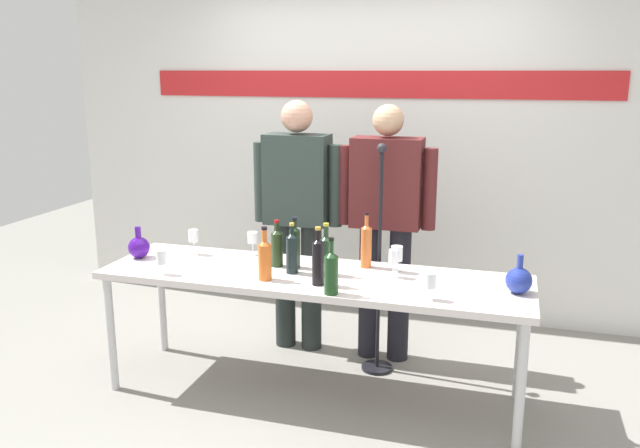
{
  "coord_description": "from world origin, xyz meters",
  "views": [
    {
      "loc": [
        1.06,
        -3.36,
        1.9
      ],
      "look_at": [
        0.0,
        0.15,
        1.02
      ],
      "focal_mm": 35.97,
      "sensor_mm": 36.0,
      "label": 1
    }
  ],
  "objects_px": {
    "wine_bottle_6": "(295,246)",
    "presenter_right": "(386,216)",
    "decanter_blue_right": "(519,280)",
    "wine_glass_right_0": "(393,258)",
    "presenter_left": "(298,210)",
    "wine_glass_left_1": "(162,258)",
    "wine_bottle_0": "(366,244)",
    "decanter_blue_left": "(139,247)",
    "wine_glass_left_2": "(193,236)",
    "wine_bottle_2": "(265,258)",
    "wine_glass_right_1": "(430,281)",
    "wine_bottle_7": "(326,253)",
    "display_table": "(313,283)",
    "microphone_stand": "(378,298)",
    "wine_bottle_4": "(318,260)",
    "wine_glass_left_0": "(253,238)",
    "wine_glass_right_2": "(397,254)",
    "wine_bottle_5": "(277,246)",
    "wine_bottle_1": "(292,252)",
    "wine_bottle_3": "(331,271)"
  },
  "relations": [
    {
      "from": "wine_bottle_7",
      "to": "wine_glass_right_0",
      "type": "height_order",
      "value": "wine_bottle_7"
    },
    {
      "from": "decanter_blue_right",
      "to": "wine_bottle_6",
      "type": "bearing_deg",
      "value": 175.76
    },
    {
      "from": "wine_glass_right_1",
      "to": "presenter_right",
      "type": "bearing_deg",
      "value": 114.85
    },
    {
      "from": "presenter_left",
      "to": "wine_glass_left_1",
      "type": "height_order",
      "value": "presenter_left"
    },
    {
      "from": "presenter_left",
      "to": "wine_glass_left_1",
      "type": "relative_size",
      "value": 11.89
    },
    {
      "from": "decanter_blue_left",
      "to": "decanter_blue_right",
      "type": "relative_size",
      "value": 0.95
    },
    {
      "from": "wine_bottle_3",
      "to": "wine_glass_right_0",
      "type": "height_order",
      "value": "wine_bottle_3"
    },
    {
      "from": "decanter_blue_left",
      "to": "wine_bottle_7",
      "type": "xyz_separation_m",
      "value": [
        1.21,
        0.02,
        0.06
      ]
    },
    {
      "from": "wine_bottle_1",
      "to": "microphone_stand",
      "type": "distance_m",
      "value": 0.73
    },
    {
      "from": "wine_bottle_7",
      "to": "wine_glass_left_2",
      "type": "height_order",
      "value": "wine_bottle_7"
    },
    {
      "from": "wine_glass_right_0",
      "to": "wine_bottle_6",
      "type": "bearing_deg",
      "value": 178.76
    },
    {
      "from": "wine_glass_right_2",
      "to": "wine_bottle_0",
      "type": "bearing_deg",
      "value": 167.05
    },
    {
      "from": "wine_bottle_2",
      "to": "wine_glass_right_1",
      "type": "height_order",
      "value": "wine_bottle_2"
    },
    {
      "from": "wine_glass_left_1",
      "to": "wine_bottle_7",
      "type": "bearing_deg",
      "value": 16.48
    },
    {
      "from": "presenter_right",
      "to": "microphone_stand",
      "type": "xyz_separation_m",
      "value": [
        0.0,
        -0.2,
        -0.49
      ]
    },
    {
      "from": "wine_glass_left_0",
      "to": "microphone_stand",
      "type": "distance_m",
      "value": 0.89
    },
    {
      "from": "presenter_right",
      "to": "wine_bottle_4",
      "type": "bearing_deg",
      "value": -105.14
    },
    {
      "from": "wine_bottle_0",
      "to": "wine_glass_left_2",
      "type": "relative_size",
      "value": 2.09
    },
    {
      "from": "wine_bottle_2",
      "to": "microphone_stand",
      "type": "relative_size",
      "value": 0.21
    },
    {
      "from": "wine_bottle_6",
      "to": "wine_glass_left_0",
      "type": "bearing_deg",
      "value": 152.71
    },
    {
      "from": "wine_glass_right_2",
      "to": "presenter_right",
      "type": "bearing_deg",
      "value": 108.82
    },
    {
      "from": "presenter_right",
      "to": "wine_bottle_2",
      "type": "relative_size",
      "value": 5.56
    },
    {
      "from": "display_table",
      "to": "wine_bottle_7",
      "type": "distance_m",
      "value": 0.2
    },
    {
      "from": "wine_bottle_4",
      "to": "wine_bottle_3",
      "type": "bearing_deg",
      "value": -48.26
    },
    {
      "from": "presenter_right",
      "to": "wine_bottle_5",
      "type": "relative_size",
      "value": 5.97
    },
    {
      "from": "decanter_blue_left",
      "to": "wine_bottle_4",
      "type": "bearing_deg",
      "value": -7.78
    },
    {
      "from": "wine_bottle_7",
      "to": "wine_glass_left_0",
      "type": "height_order",
      "value": "wine_bottle_7"
    },
    {
      "from": "wine_bottle_3",
      "to": "wine_bottle_7",
      "type": "bearing_deg",
      "value": 110.93
    },
    {
      "from": "display_table",
      "to": "decanter_blue_left",
      "type": "relative_size",
      "value": 12.33
    },
    {
      "from": "decanter_blue_left",
      "to": "wine_bottle_2",
      "type": "distance_m",
      "value": 0.93
    },
    {
      "from": "wine_bottle_6",
      "to": "presenter_right",
      "type": "bearing_deg",
      "value": 50.74
    },
    {
      "from": "wine_glass_left_0",
      "to": "wine_glass_right_2",
      "type": "distance_m",
      "value": 0.94
    },
    {
      "from": "presenter_left",
      "to": "wine_bottle_0",
      "type": "distance_m",
      "value": 0.7
    },
    {
      "from": "decanter_blue_right",
      "to": "wine_glass_right_0",
      "type": "bearing_deg",
      "value": 173.15
    },
    {
      "from": "wine_bottle_5",
      "to": "wine_glass_left_2",
      "type": "height_order",
      "value": "wine_bottle_5"
    },
    {
      "from": "decanter_blue_left",
      "to": "wine_glass_left_2",
      "type": "xyz_separation_m",
      "value": [
        0.29,
        0.18,
        0.05
      ]
    },
    {
      "from": "wine_glass_left_0",
      "to": "wine_glass_right_1",
      "type": "height_order",
      "value": "wine_glass_left_0"
    },
    {
      "from": "decanter_blue_right",
      "to": "wine_bottle_7",
      "type": "xyz_separation_m",
      "value": [
        -1.06,
        0.02,
        0.05
      ]
    },
    {
      "from": "wine_bottle_0",
      "to": "presenter_left",
      "type": "bearing_deg",
      "value": 144.24
    },
    {
      "from": "wine_glass_right_1",
      "to": "display_table",
      "type": "bearing_deg",
      "value": 161.64
    },
    {
      "from": "wine_bottle_6",
      "to": "microphone_stand",
      "type": "xyz_separation_m",
      "value": [
        0.44,
        0.34,
        -0.4
      ]
    },
    {
      "from": "display_table",
      "to": "microphone_stand",
      "type": "relative_size",
      "value": 1.68
    },
    {
      "from": "wine_bottle_7",
      "to": "display_table",
      "type": "bearing_deg",
      "value": -169.78
    },
    {
      "from": "decanter_blue_right",
      "to": "wine_bottle_4",
      "type": "height_order",
      "value": "wine_bottle_4"
    },
    {
      "from": "wine_bottle_4",
      "to": "wine_bottle_5",
      "type": "distance_m",
      "value": 0.42
    },
    {
      "from": "decanter_blue_left",
      "to": "wine_bottle_2",
      "type": "bearing_deg",
      "value": -10.52
    },
    {
      "from": "wine_glass_right_1",
      "to": "wine_glass_right_2",
      "type": "xyz_separation_m",
      "value": [
        -0.25,
        0.41,
        0.01
      ]
    },
    {
      "from": "wine_glass_left_2",
      "to": "wine_glass_right_2",
      "type": "relative_size",
      "value": 1.03
    },
    {
      "from": "wine_bottle_0",
      "to": "wine_bottle_5",
      "type": "height_order",
      "value": "wine_bottle_0"
    },
    {
      "from": "wine_bottle_2",
      "to": "wine_glass_left_0",
      "type": "relative_size",
      "value": 2.04
    }
  ]
}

